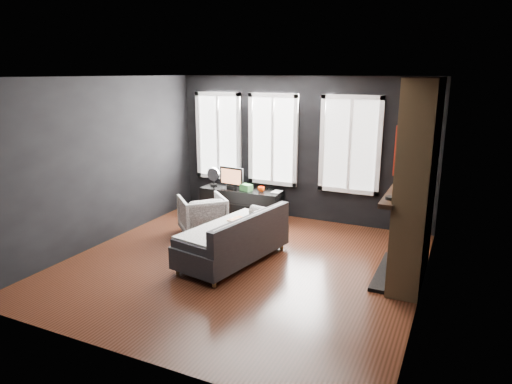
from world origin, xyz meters
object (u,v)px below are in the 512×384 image
at_px(sofa, 233,236).
at_px(media_console, 242,203).
at_px(monitor, 232,176).
at_px(mug, 261,188).
at_px(armchair, 202,213).
at_px(book, 273,186).
at_px(mantel_vase, 402,176).

height_order(sofa, media_console, sofa).
distance_m(media_console, monitor, 0.55).
xyz_separation_m(sofa, mug, (-0.44, 2.00, 0.22)).
bearing_deg(media_console, mug, -5.00).
bearing_deg(armchair, mug, -162.98).
bearing_deg(media_console, sofa, -67.97).
relative_size(monitor, book, 2.39).
relative_size(sofa, mug, 14.27).
bearing_deg(sofa, mantel_vase, 34.57).
xyz_separation_m(sofa, book, (-0.24, 2.09, 0.27)).
distance_m(monitor, book, 0.85).
bearing_deg(armchair, monitor, -134.12).
distance_m(armchair, media_console, 1.22).
bearing_deg(book, mug, -155.40).
relative_size(media_console, mantel_vase, 7.93).
bearing_deg(book, armchair, -122.24).
bearing_deg(mantel_vase, media_console, 161.30).
xyz_separation_m(book, mantel_vase, (2.47, -1.11, 0.66)).
bearing_deg(sofa, media_console, 124.21).
distance_m(mug, mantel_vase, 2.94).
relative_size(sofa, book, 8.19).
relative_size(sofa, monitor, 3.43).
distance_m(sofa, monitor, 2.31).
height_order(sofa, monitor, monitor).
xyz_separation_m(sofa, media_console, (-0.88, 2.03, -0.12)).
bearing_deg(monitor, armchair, -80.56).
bearing_deg(armchair, book, -168.29).
height_order(sofa, mantel_vase, mantel_vase).
height_order(sofa, armchair, sofa).
distance_m(armchair, mug, 1.34).
relative_size(mug, mantel_vase, 0.64).
bearing_deg(mantel_vase, monitor, 162.78).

